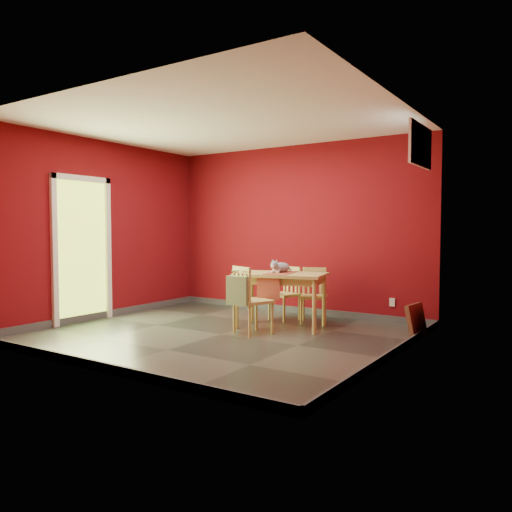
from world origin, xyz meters
The scene contains 13 objects.
ground centered at (0.00, 0.00, 0.00)m, with size 4.50×4.50×0.00m, color #2D342D.
room_shell centered at (0.00, 0.00, 0.05)m, with size 4.50×4.50×4.50m.
doorway centered at (-2.23, -0.40, 1.12)m, with size 0.06×1.01×2.13m.
window centered at (2.23, 1.00, 2.35)m, with size 0.05×0.90×0.50m.
outlet_plate centered at (1.60, 1.99, 0.30)m, with size 0.08×0.01×0.12m, color silver.
dining_table centered at (0.42, 0.82, 0.66)m, with size 1.33×0.95×0.75m.
table_runner centered at (0.42, 0.71, 0.70)m, with size 0.46×0.73×0.34m.
chair_far_left centered at (0.17, 1.39, 0.41)m, with size 0.46×0.46×0.80m.
chair_far_right centered at (0.63, 1.41, 0.41)m, with size 0.48×0.48×0.80m.
chair_near centered at (0.31, 0.23, 0.45)m, with size 0.54×0.54×0.88m.
tote_bag centered at (0.26, 0.02, 0.58)m, with size 0.31×0.19×0.43m.
cat centered at (0.39, 0.87, 0.85)m, with size 0.21×0.40×0.20m, color slate, non-canonical shape.
picture_frame centered at (2.19, 1.11, 0.22)m, with size 0.19×0.45×0.44m.
Camera 1 is at (3.87, -5.08, 1.36)m, focal length 35.00 mm.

